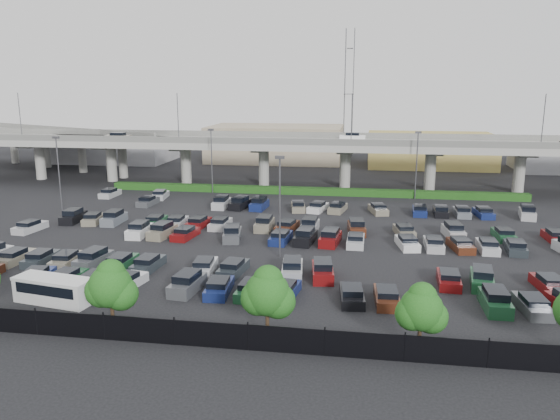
# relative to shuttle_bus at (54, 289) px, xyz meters

# --- Properties ---
(ground) EXTENTS (280.00, 280.00, 0.00)m
(ground) POSITION_rel_shuttle_bus_xyz_m (16.01, 22.40, -1.13)
(ground) COLOR black
(overpass) EXTENTS (150.00, 13.00, 15.80)m
(overpass) POSITION_rel_shuttle_bus_xyz_m (15.80, 54.39, 5.84)
(overpass) COLOR gray
(overpass) RESTS_ON ground
(on_ramp) EXTENTS (50.93, 30.13, 8.80)m
(on_ramp) POSITION_rel_shuttle_bus_xyz_m (-36.09, 65.45, 5.73)
(on_ramp) COLOR gray
(on_ramp) RESTS_ON ground
(hedge) EXTENTS (66.00, 1.60, 1.10)m
(hedge) POSITION_rel_shuttle_bus_xyz_m (16.01, 47.40, -0.58)
(hedge) COLOR #173C11
(hedge) RESTS_ON ground
(fence) EXTENTS (70.00, 0.10, 2.00)m
(fence) POSITION_rel_shuttle_bus_xyz_m (15.96, -5.60, -0.22)
(fence) COLOR black
(fence) RESTS_ON ground
(tree_row) EXTENTS (65.07, 3.66, 5.94)m
(tree_row) POSITION_rel_shuttle_bus_xyz_m (16.72, -4.12, 2.39)
(tree_row) COLOR #332316
(tree_row) RESTS_ON ground
(shuttle_bus) EXTENTS (6.72, 3.28, 2.07)m
(shuttle_bus) POSITION_rel_shuttle_bus_xyz_m (0.00, 0.00, 0.00)
(shuttle_bus) COLOR silver
(shuttle_bus) RESTS_ON ground
(parked_cars) EXTENTS (63.17, 41.65, 1.67)m
(parked_cars) POSITION_rel_shuttle_bus_xyz_m (15.62, 18.02, -0.51)
(parked_cars) COLOR #1D522D
(parked_cars) RESTS_ON ground
(light_poles) EXTENTS (66.90, 48.38, 10.30)m
(light_poles) POSITION_rel_shuttle_bus_xyz_m (11.89, 24.40, 5.11)
(light_poles) COLOR #48484C
(light_poles) RESTS_ON ground
(distant_buildings) EXTENTS (138.00, 24.00, 9.00)m
(distant_buildings) POSITION_rel_shuttle_bus_xyz_m (28.39, 84.22, 2.62)
(distant_buildings) COLOR gray
(distant_buildings) RESTS_ON ground
(comm_tower) EXTENTS (2.40, 2.40, 30.00)m
(comm_tower) POSITION_rel_shuttle_bus_xyz_m (20.01, 96.40, 14.48)
(comm_tower) COLOR #48484C
(comm_tower) RESTS_ON ground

